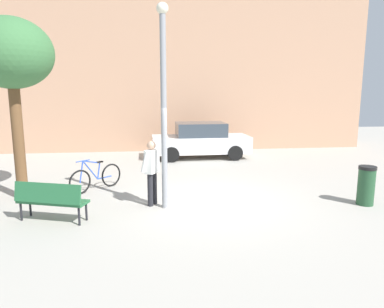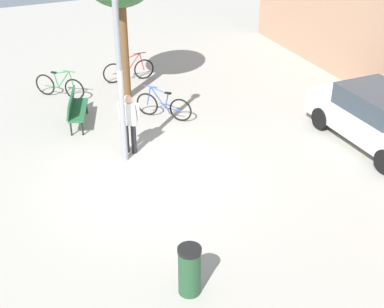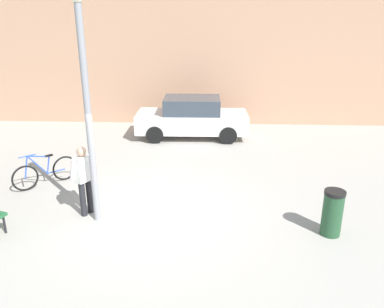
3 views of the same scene
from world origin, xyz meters
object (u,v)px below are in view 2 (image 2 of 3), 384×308
bicycle_red (129,70)px  trash_bin (190,270)px  bicycle_green (60,86)px  bicycle_blue (163,106)px  lamppost (119,59)px  person_by_lamppost (129,120)px  park_bench (75,107)px  parked_car_white (377,118)px

bicycle_red → trash_bin: (10.34, -2.16, 0.13)m
bicycle_green → bicycle_blue: bearing=42.4°
lamppost → person_by_lamppost: lamppost is taller
person_by_lamppost → trash_bin: person_by_lamppost is taller
person_by_lamppost → park_bench: person_by_lamppost is taller
parked_car_white → bicycle_red: bearing=-145.8°
person_by_lamppost → trash_bin: (5.47, -0.64, -0.45)m
lamppost → trash_bin: 5.65m
park_bench → parked_car_white: size_ratio=0.39×
person_by_lamppost → lamppost: bearing=-38.4°
park_bench → bicycle_red: size_ratio=0.92×
bicycle_blue → bicycle_red: 3.23m
bicycle_blue → bicycle_red: same height
park_bench → bicycle_green: bicycle_green is taller
bicycle_red → parked_car_white: 8.52m
person_by_lamppost → parked_car_white: bearing=71.0°
park_bench → bicycle_blue: bicycle_blue is taller
person_by_lamppost → trash_bin: 5.53m
lamppost → bicycle_blue: (-1.96, 1.82, -2.40)m
bicycle_green → trash_bin: bearing=1.8°
bicycle_blue → bicycle_green: same height
lamppost → trash_bin: (5.16, -0.38, -2.27)m
person_by_lamppost → bicycle_red: (-4.87, 1.53, -0.58)m
bicycle_blue → park_bench: bearing=-103.9°
bicycle_blue → bicycle_red: bearing=-179.2°
lamppost → bicycle_blue: size_ratio=3.68×
park_bench → bicycle_green: 2.15m
park_bench → trash_bin: size_ratio=1.64×
lamppost → parked_car_white: lamppost is taller
bicycle_red → trash_bin: 10.57m
bicycle_green → trash_bin: (9.88, 0.32, 0.13)m
bicycle_red → parked_car_white: size_ratio=0.43×
lamppost → person_by_lamppost: bearing=141.6°
person_by_lamppost → bicycle_blue: person_by_lamppost is taller
person_by_lamppost → bicycle_green: size_ratio=1.26×
bicycle_blue → trash_bin: size_ratio=1.31×
park_bench → bicycle_red: 3.59m
bicycle_blue → trash_bin: trash_bin is taller
lamppost → parked_car_white: (1.85, 6.56, -2.01)m
lamppost → person_by_lamppost: 1.86m
park_bench → trash_bin: trash_bin is taller
parked_car_white → trash_bin: (3.30, -6.94, -0.26)m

